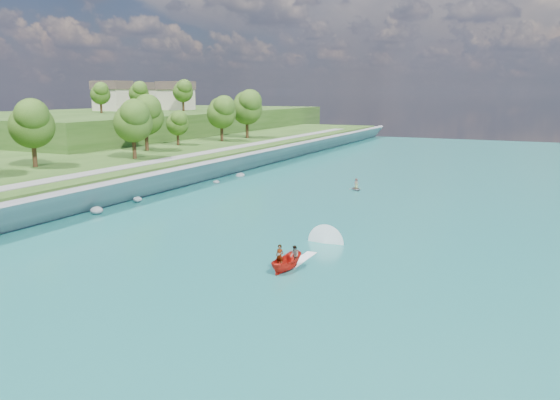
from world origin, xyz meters
The scene contains 10 objects.
ground centered at (0.00, 0.00, 0.00)m, with size 260.00×260.00×0.00m, color #2D5119.
river_water centered at (0.00, 20.00, 0.05)m, with size 55.00×240.00×0.10m, color #1B695E.
berm_west centered at (-50.00, 20.00, 1.75)m, with size 45.00×240.00×3.50m, color #2D5119.
ridge_west centered at (-82.50, 95.00, 4.50)m, with size 60.00×120.00×9.00m, color #2D5119.
riprap_bank centered at (-25.83, 19.21, 1.78)m, with size 4.20×236.00×4.22m.
riverside_path centered at (-32.50, 20.00, 3.55)m, with size 3.00×200.00×0.10m, color gray.
ridge_houses centered at (-88.67, 100.00, 13.31)m, with size 29.50×29.50×8.40m.
trees_ridge centered at (-74.50, 87.41, 13.64)m, with size 15.10×36.84×10.12m.
motorboat centered at (3.93, 5.38, 0.73)m, with size 3.60×18.76×2.18m.
raft centered at (-2.23, 41.20, 0.48)m, with size 2.77×3.04×1.70m.
Camera 1 is at (21.47, -34.51, 14.14)m, focal length 35.00 mm.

